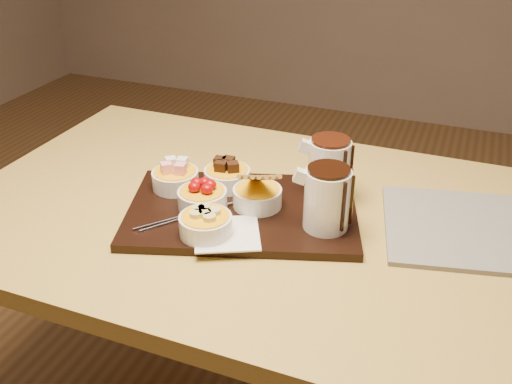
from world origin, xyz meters
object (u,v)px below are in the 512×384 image
(serving_board, at_px, (242,211))
(bowl_strawberries, at_px, (202,199))
(pitcher_dark_chocolate, at_px, (327,199))
(pitcher_milk_chocolate, at_px, (329,168))
(newspaper, at_px, (477,229))
(dining_table, at_px, (245,246))

(serving_board, xyz_separation_m, bowl_strawberries, (-0.07, -0.03, 0.03))
(bowl_strawberries, relative_size, pitcher_dark_chocolate, 0.84)
(bowl_strawberries, height_order, pitcher_milk_chocolate, pitcher_milk_chocolate)
(newspaper, bearing_deg, pitcher_milk_chocolate, 165.80)
(pitcher_milk_chocolate, distance_m, newspaper, 0.31)
(serving_board, bearing_deg, pitcher_dark_chocolate, -19.98)
(bowl_strawberries, bearing_deg, dining_table, 42.27)
(serving_board, relative_size, newspaper, 1.30)
(pitcher_dark_chocolate, distance_m, newspaper, 0.31)
(dining_table, distance_m, bowl_strawberries, 0.16)
(serving_board, xyz_separation_m, pitcher_dark_chocolate, (0.18, -0.01, 0.07))
(serving_board, xyz_separation_m, pitcher_milk_chocolate, (0.15, 0.12, 0.07))
(serving_board, bearing_deg, newspaper, -4.02)
(bowl_strawberries, distance_m, pitcher_dark_chocolate, 0.25)
(pitcher_dark_chocolate, relative_size, pitcher_milk_chocolate, 1.00)
(pitcher_milk_chocolate, bearing_deg, bowl_strawberries, -163.61)
(pitcher_milk_chocolate, bearing_deg, dining_table, -167.67)
(serving_board, distance_m, newspaper, 0.46)
(dining_table, bearing_deg, pitcher_dark_chocolate, -11.59)
(pitcher_milk_chocolate, height_order, newspaper, pitcher_milk_chocolate)
(dining_table, height_order, serving_board, serving_board)
(dining_table, height_order, pitcher_milk_chocolate, pitcher_milk_chocolate)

